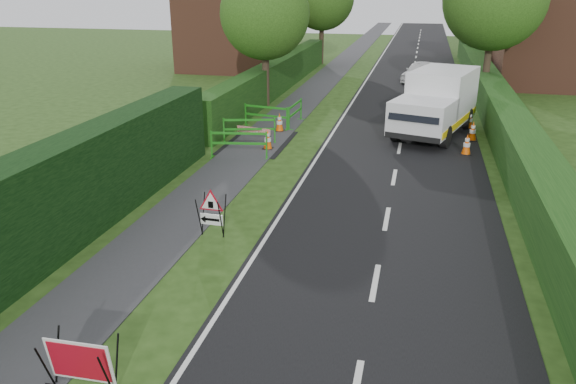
{
  "coord_description": "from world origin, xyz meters",
  "views": [
    {
      "loc": [
        3.11,
        -9.62,
        6.03
      ],
      "look_at": [
        0.05,
        3.31,
        1.01
      ],
      "focal_mm": 35.0,
      "sensor_mm": 36.0,
      "label": 1
    }
  ],
  "objects_px": {
    "red_rect_sign": "(80,362)",
    "triangle_sign": "(210,210)",
    "works_van": "(437,101)",
    "hatchback_car": "(420,72)"
  },
  "relations": [
    {
      "from": "works_van",
      "to": "hatchback_car",
      "type": "xyz_separation_m",
      "value": [
        -0.83,
        13.04,
        -0.72
      ]
    },
    {
      "from": "triangle_sign",
      "to": "hatchback_car",
      "type": "xyz_separation_m",
      "value": [
        4.68,
        24.79,
        -0.1
      ]
    },
    {
      "from": "works_van",
      "to": "hatchback_car",
      "type": "bearing_deg",
      "value": 110.04
    },
    {
      "from": "red_rect_sign",
      "to": "works_van",
      "type": "height_order",
      "value": "works_van"
    },
    {
      "from": "red_rect_sign",
      "to": "triangle_sign",
      "type": "distance_m",
      "value": 5.79
    },
    {
      "from": "works_van",
      "to": "triangle_sign",
      "type": "bearing_deg",
      "value": -98.7
    },
    {
      "from": "triangle_sign",
      "to": "hatchback_car",
      "type": "distance_m",
      "value": 25.23
    },
    {
      "from": "works_van",
      "to": "hatchback_car",
      "type": "distance_m",
      "value": 13.09
    },
    {
      "from": "red_rect_sign",
      "to": "triangle_sign",
      "type": "bearing_deg",
      "value": 89.15
    },
    {
      "from": "triangle_sign",
      "to": "works_van",
      "type": "relative_size",
      "value": 0.18
    }
  ]
}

